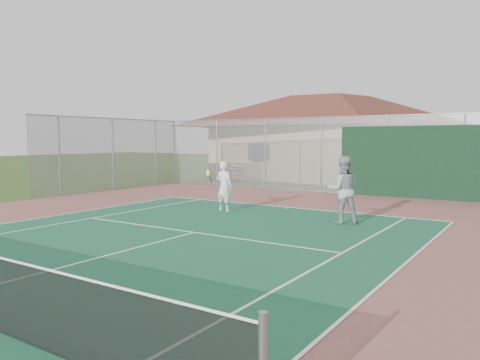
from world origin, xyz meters
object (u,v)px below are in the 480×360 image
at_px(bleachers, 236,171).
at_px(player_grey_back, 343,190).
at_px(clubhouse, 330,129).
at_px(player_white_front, 224,186).

height_order(bleachers, player_grey_back, player_grey_back).
bearing_deg(clubhouse, player_grey_back, -59.07).
bearing_deg(player_white_front, player_grey_back, -177.18).
distance_m(bleachers, player_grey_back, 15.00).
bearing_deg(player_grey_back, bleachers, -78.53).
xyz_separation_m(clubhouse, player_white_front, (2.39, -15.08, -2.29)).
height_order(player_white_front, player_grey_back, player_grey_back).
relative_size(clubhouse, player_grey_back, 7.82).
bearing_deg(player_white_front, clubhouse, -78.12).
relative_size(clubhouse, player_white_front, 8.98).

